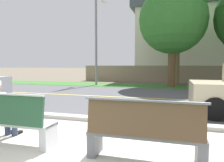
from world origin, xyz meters
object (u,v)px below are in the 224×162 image
object	(u,v)px
seated_person_white	(0,107)
streetlamp	(97,32)
bench_left	(7,121)
bench_right	(144,134)
shade_tree_far_left	(175,15)

from	to	relation	value
seated_person_white	streetlamp	distance (m)	11.84
bench_left	streetlamp	bearing A→B (deg)	101.75
bench_right	streetlamp	bearing A→B (deg)	113.31
bench_right	seated_person_white	bearing A→B (deg)	176.61
shade_tree_far_left	bench_right	bearing A→B (deg)	-92.50
bench_left	seated_person_white	bearing A→B (deg)	152.64
bench_left	streetlamp	world-z (taller)	streetlamp
streetlamp	shade_tree_far_left	size ratio (longest dim) A/B	0.93
bench_left	bench_right	distance (m)	2.54
bench_right	shade_tree_far_left	xyz separation A→B (m)	(0.49, 11.25, 4.25)
streetlamp	bench_right	bearing A→B (deg)	-66.69
seated_person_white	streetlamp	bearing A→B (deg)	100.30
bench_right	seated_person_white	world-z (taller)	seated_person_white
bench_left	shade_tree_far_left	bearing A→B (deg)	74.92
streetlamp	seated_person_white	bearing A→B (deg)	-79.70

